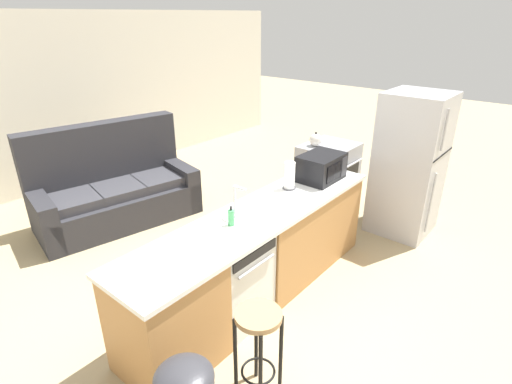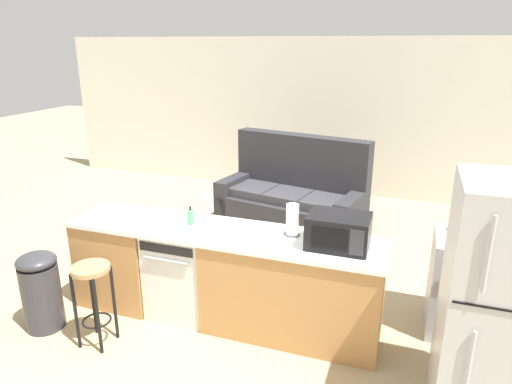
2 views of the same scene
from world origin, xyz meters
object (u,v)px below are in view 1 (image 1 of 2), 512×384
bar_stool (258,337)px  couch (114,191)px  paper_towel_roll (290,176)px  soap_bottle (231,217)px  dishwasher (230,278)px  kettle (316,140)px  stove_range (328,175)px  microwave (321,167)px  refrigerator (409,165)px

bar_stool → couch: size_ratio=0.35×
bar_stool → couch: bearing=74.3°
paper_towel_roll → soap_bottle: bearing=-175.5°
soap_bottle → bar_stool: size_ratio=0.24×
dishwasher → kettle: size_ratio=4.10×
paper_towel_roll → bar_stool: bearing=-151.1°
stove_range → kettle: kettle is taller
dishwasher → couch: couch is taller
paper_towel_roll → bar_stool: 1.79m
dishwasher → microwave: microwave is taller
kettle → bar_stool: kettle is taller
dishwasher → kettle: (2.43, 0.68, 0.56)m
stove_range → refrigerator: bearing=-90.0°
paper_towel_roll → microwave: bearing=-15.3°
stove_range → microwave: microwave is taller
paper_towel_roll → couch: size_ratio=0.13×
dishwasher → refrigerator: refrigerator is taller
bar_stool → stove_range: bearing=22.4°
dishwasher → paper_towel_roll: 1.21m
paper_towel_roll → soap_bottle: size_ratio=1.60×
paper_towel_roll → bar_stool: paper_towel_roll is taller
dishwasher → refrigerator: size_ratio=0.48×
microwave → couch: bearing=112.2°
stove_range → paper_towel_roll: 1.73m
microwave → kettle: size_ratio=2.44×
microwave → paper_towel_roll: (-0.42, 0.12, -0.00)m
kettle → bar_stool: (-2.91, -1.39, -0.45)m
microwave → paper_towel_roll: 0.44m
stove_range → soap_bottle: bearing=-168.6°
microwave → bar_stool: 2.11m
stove_range → couch: couch is taller
couch → soap_bottle: bearing=-98.0°
stove_range → couch: size_ratio=0.42×
stove_range → refrigerator: size_ratio=0.52×
refrigerator → soap_bottle: bearing=166.8°
stove_range → paper_towel_roll: (-1.57, -0.43, 0.59)m
kettle → microwave: bearing=-145.4°
dishwasher → bar_stool: bearing=-123.4°
paper_towel_roll → stove_range: bearing=15.5°
paper_towel_roll → bar_stool: size_ratio=0.38×
dishwasher → paper_towel_roll: (1.03, 0.11, 0.62)m
stove_range → soap_bottle: soap_bottle is taller
dishwasher → paper_towel_roll: size_ratio=2.98×
soap_bottle → couch: (0.35, 2.46, -0.58)m
kettle → couch: 2.77m
dishwasher → bar_stool: size_ratio=1.14×
microwave → kettle: microwave is taller
microwave → bar_stool: size_ratio=0.68×
refrigerator → soap_bottle: size_ratio=9.86×
refrigerator → kettle: 1.25m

